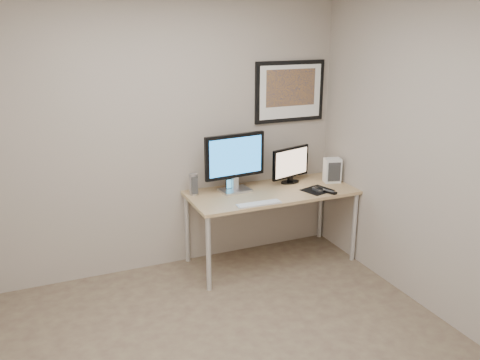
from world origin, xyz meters
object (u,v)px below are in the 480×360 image
(phone_dock, at_px, (229,185))
(monitor_tv, at_px, (291,164))
(framed_art, at_px, (290,91))
(keyboard, at_px, (259,204))
(desk, at_px, (271,198))
(fan_unit, at_px, (332,170))
(monitor_large, at_px, (235,160))
(speaker_right, at_px, (233,180))
(speaker_left, at_px, (194,184))

(phone_dock, bearing_deg, monitor_tv, -7.34)
(monitor_tv, bearing_deg, framed_art, 53.51)
(keyboard, bearing_deg, desk, 48.17)
(keyboard, height_order, fan_unit, fan_unit)
(keyboard, bearing_deg, monitor_large, 99.08)
(fan_unit, bearing_deg, monitor_large, -172.40)
(monitor_large, relative_size, monitor_tv, 1.35)
(speaker_right, bearing_deg, speaker_left, -173.32)
(monitor_large, bearing_deg, fan_unit, -12.19)
(desk, relative_size, monitor_tv, 3.51)
(speaker_left, bearing_deg, speaker_right, 9.58)
(speaker_right, bearing_deg, fan_unit, -11.19)
(speaker_left, distance_m, fan_unit, 1.42)
(speaker_left, relative_size, phone_dock, 1.62)
(fan_unit, bearing_deg, keyboard, -148.43)
(framed_art, distance_m, monitor_large, 0.91)
(desk, height_order, speaker_right, speaker_right)
(desk, bearing_deg, monitor_tv, 28.87)
(phone_dock, xyz_separation_m, fan_unit, (1.07, -0.15, 0.06))
(desk, distance_m, speaker_right, 0.41)
(monitor_large, bearing_deg, desk, -28.16)
(phone_dock, bearing_deg, speaker_right, 35.76)
(keyboard, bearing_deg, monitor_tv, 39.97)
(speaker_left, bearing_deg, keyboard, -43.08)
(speaker_right, relative_size, keyboard, 0.41)
(monitor_large, bearing_deg, framed_art, 10.46)
(framed_art, relative_size, speaker_left, 3.71)
(speaker_right, xyz_separation_m, phone_dock, (-0.07, -0.06, -0.02))
(monitor_large, height_order, fan_unit, monitor_large)
(speaker_right, height_order, keyboard, speaker_right)
(speaker_left, relative_size, speaker_right, 1.21)
(desk, bearing_deg, fan_unit, 1.86)
(monitor_tv, bearing_deg, speaker_right, 155.96)
(phone_dock, bearing_deg, keyboard, -82.90)
(desk, distance_m, phone_dock, 0.43)
(speaker_left, height_order, fan_unit, fan_unit)
(speaker_right, relative_size, phone_dock, 1.34)
(keyboard, xyz_separation_m, fan_unit, (0.96, 0.31, 0.12))
(framed_art, height_order, fan_unit, framed_art)
(monitor_large, xyz_separation_m, keyboard, (0.06, -0.42, -0.30))
(desk, bearing_deg, keyboard, -133.09)
(speaker_left, distance_m, keyboard, 0.67)
(speaker_right, bearing_deg, monitor_tv, -6.70)
(speaker_left, distance_m, phone_dock, 0.35)
(desk, xyz_separation_m, speaker_left, (-0.72, 0.20, 0.17))
(monitor_tv, relative_size, keyboard, 1.12)
(desk, relative_size, framed_art, 2.13)
(speaker_left, height_order, speaker_right, speaker_left)
(monitor_tv, xyz_separation_m, speaker_left, (-1.00, 0.04, -0.09))
(keyboard, distance_m, fan_unit, 1.01)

